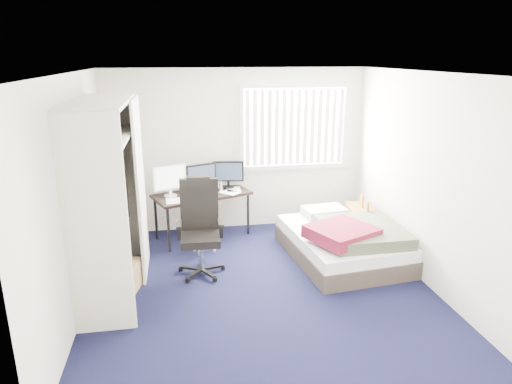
{
  "coord_description": "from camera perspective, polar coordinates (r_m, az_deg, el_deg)",
  "views": [
    {
      "loc": [
        -0.89,
        -4.83,
        2.68
      ],
      "look_at": [
        0.01,
        0.4,
        1.08
      ],
      "focal_mm": 32.0,
      "sensor_mm": 36.0,
      "label": 1
    }
  ],
  "objects": [
    {
      "name": "window_assembly",
      "position": [
        7.18,
        4.82,
        8.08
      ],
      "size": [
        1.72,
        0.09,
        1.32
      ],
      "color": "white",
      "rests_on": "ground"
    },
    {
      "name": "ground",
      "position": [
        5.6,
        0.61,
        -11.83
      ],
      "size": [
        4.2,
        4.2,
        0.0
      ],
      "primitive_type": "plane",
      "color": "black",
      "rests_on": "ground"
    },
    {
      "name": "nightstand",
      "position": [
        6.92,
        13.25,
        -2.55
      ],
      "size": [
        0.45,
        0.77,
        0.68
      ],
      "color": "brown",
      "rests_on": "ground"
    },
    {
      "name": "pine_box",
      "position": [
        5.75,
        -16.58,
        -9.88
      ],
      "size": [
        0.52,
        0.44,
        0.33
      ],
      "primitive_type": "cube",
      "rotation": [
        0.0,
        0.0,
        -0.26
      ],
      "color": "tan",
      "rests_on": "ground"
    },
    {
      "name": "footstool",
      "position": [
        6.51,
        -6.5,
        -5.73
      ],
      "size": [
        0.39,
        0.36,
        0.26
      ],
      "color": "white",
      "rests_on": "ground"
    },
    {
      "name": "room_shell",
      "position": [
        5.05,
        0.66,
        3.38
      ],
      "size": [
        4.2,
        4.2,
        4.2
      ],
      "color": "silver",
      "rests_on": "ground"
    },
    {
      "name": "closet",
      "position": [
        5.32,
        -17.88,
        1.51
      ],
      "size": [
        0.64,
        1.84,
        2.22
      ],
      "color": "beige",
      "rests_on": "ground"
    },
    {
      "name": "bed",
      "position": [
        6.33,
        11.01,
        -6.01
      ],
      "size": [
        1.52,
        1.91,
        0.6
      ],
      "color": "#3B312A",
      "rests_on": "ground"
    },
    {
      "name": "desk",
      "position": [
        6.87,
        -6.86,
        0.2
      ],
      "size": [
        1.55,
        1.12,
        1.15
      ],
      "color": "black",
      "rests_on": "ground"
    },
    {
      "name": "office_chair",
      "position": [
        5.84,
        -6.96,
        -5.58
      ],
      "size": [
        0.6,
        0.6,
        1.23
      ],
      "color": "black",
      "rests_on": "ground"
    }
  ]
}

